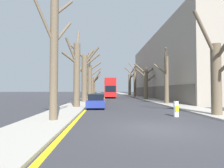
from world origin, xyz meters
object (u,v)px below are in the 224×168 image
parked_car_2 (99,97)px  traffic_bollard (176,109)px  street_tree_left_4 (93,85)px  street_tree_right_3 (135,81)px  parked_car_0 (96,101)px  street_tree_left_0 (54,54)px  street_tree_right_1 (166,78)px  street_tree_left_2 (85,75)px  parked_car_1 (98,99)px  street_tree_left_3 (90,79)px  double_decker_bus (110,87)px  street_tree_left_5 (93,86)px  street_tree_right_2 (146,82)px  street_tree_right_4 (130,84)px  street_tree_right_0 (218,71)px  street_tree_left_1 (76,72)px

parked_car_2 → traffic_bollard: parked_car_2 is taller
street_tree_left_4 → traffic_bollard: (7.69, -30.23, -2.41)m
street_tree_right_3 → parked_car_0: size_ratio=2.33×
street_tree_left_0 → traffic_bollard: 8.77m
street_tree_left_4 → street_tree_right_1: street_tree_right_1 is taller
street_tree_left_2 → traffic_bollard: 16.65m
street_tree_right_1 → traffic_bollard: size_ratio=6.68×
street_tree_right_3 → parked_car_1: street_tree_right_3 is taller
parked_car_0 → street_tree_left_3: bearing=96.8°
double_decker_bus → parked_car_0: double_decker_bus is taller
street_tree_right_3 → street_tree_left_5: bearing=150.3°
traffic_bollard → street_tree_left_0: bearing=-169.3°
street_tree_right_2 → street_tree_right_4: (0.07, 21.18, 0.42)m
street_tree_right_0 → parked_car_0: (-8.69, 6.26, -2.46)m
parked_car_0 → street_tree_right_2: bearing=60.2°
parked_car_2 → street_tree_right_3: bearing=60.0°
double_decker_bus → street_tree_right_4: bearing=62.2°
traffic_bollard → street_tree_left_4: bearing=104.3°
street_tree_right_0 → parked_car_2: 19.74m
street_tree_left_0 → parked_car_1: size_ratio=1.68×
street_tree_right_1 → street_tree_right_2: size_ratio=0.97×
street_tree_left_0 → street_tree_left_2: 15.75m
street_tree_left_3 → street_tree_right_1: street_tree_left_3 is taller
street_tree_left_1 → parked_car_1: 6.50m
street_tree_left_3 → street_tree_right_4: (10.97, 20.36, -0.15)m
street_tree_left_2 → street_tree_right_4: street_tree_right_4 is taller
street_tree_left_3 → street_tree_right_4: street_tree_right_4 is taller
street_tree_left_5 → traffic_bollard: size_ratio=6.20×
parked_car_2 → parked_car_0: bearing=-90.0°
street_tree_right_3 → double_decker_bus: size_ratio=0.85×
street_tree_left_5 → parked_car_0: size_ratio=1.69×
street_tree_right_0 → street_tree_left_3: bearing=115.2°
street_tree_right_4 → parked_car_2: size_ratio=2.04×
street_tree_left_2 → street_tree_left_4: bearing=89.5°
street_tree_left_0 → street_tree_right_3: size_ratio=0.84×
street_tree_left_3 → street_tree_left_5: (-0.39, 16.01, -0.99)m
street_tree_right_2 → street_tree_right_4: bearing=89.8°
parked_car_1 → traffic_bollard: (5.78, -11.71, -0.12)m
street_tree_right_0 → street_tree_right_3: (-0.09, 32.45, 0.94)m
street_tree_right_0 → double_decker_bus: (-6.52, 30.07, -0.64)m
street_tree_right_3 → double_decker_bus: bearing=-159.7°
parked_car_1 → parked_car_2: 5.67m
street_tree_left_1 → double_decker_bus: 23.95m
street_tree_right_0 → street_tree_right_1: street_tree_right_0 is taller
street_tree_left_3 → street_tree_right_3: street_tree_right_3 is taller
parked_car_0 → parked_car_1: (0.00, 5.61, -0.02)m
street_tree_right_0 → parked_car_0: size_ratio=1.87×
double_decker_bus → traffic_bollard: 30.18m
street_tree_right_4 → traffic_bollard: size_ratio=8.66×
street_tree_left_0 → street_tree_left_5: (-0.20, 40.02, -0.99)m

